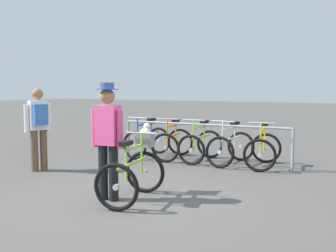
% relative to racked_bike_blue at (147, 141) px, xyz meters
% --- Properties ---
extents(ground_plane, '(80.00, 80.00, 0.00)m').
position_rel_racked_bike_blue_xyz_m(ground_plane, '(1.71, -3.34, -0.37)').
color(ground_plane, '#514F4C').
extents(bike_rack_rail, '(3.91, 0.18, 0.88)m').
position_rel_racked_bike_blue_xyz_m(bike_rack_rail, '(1.51, -0.13, 0.32)').
color(bike_rack_rail, '#99999E').
rests_on(bike_rack_rail, ground).
extents(racked_bike_blue, '(0.70, 1.11, 0.97)m').
position_rel_racked_bike_blue_xyz_m(racked_bike_blue, '(0.00, 0.00, 0.00)').
color(racked_bike_blue, black).
rests_on(racked_bike_blue, ground).
extents(racked_bike_orange, '(0.83, 1.21, 0.98)m').
position_rel_racked_bike_blue_xyz_m(racked_bike_orange, '(0.70, 0.02, -0.00)').
color(racked_bike_orange, black).
rests_on(racked_bike_orange, ground).
extents(racked_bike_lime, '(0.68, 1.11, 0.97)m').
position_rel_racked_bike_blue_xyz_m(racked_bike_lime, '(1.40, 0.04, -0.00)').
color(racked_bike_lime, black).
rests_on(racked_bike_lime, ground).
extents(racked_bike_white, '(0.76, 1.17, 0.98)m').
position_rel_racked_bike_blue_xyz_m(racked_bike_white, '(2.10, 0.06, -0.00)').
color(racked_bike_white, black).
rests_on(racked_bike_white, ground).
extents(racked_bike_yellow, '(0.82, 1.18, 0.97)m').
position_rel_racked_bike_blue_xyz_m(racked_bike_yellow, '(2.80, 0.08, -0.00)').
color(racked_bike_yellow, black).
rests_on(racked_bike_yellow, ground).
extents(featured_bicycle, '(0.85, 1.25, 1.09)m').
position_rel_racked_bike_blue_xyz_m(featured_bicycle, '(1.84, -3.20, 0.12)').
color(featured_bicycle, black).
rests_on(featured_bicycle, ground).
extents(person_with_featured_bike, '(0.53, 0.32, 1.72)m').
position_rel_racked_bike_blue_xyz_m(person_with_featured_bike, '(1.53, -3.44, 0.58)').
color(person_with_featured_bike, black).
rests_on(person_with_featured_bike, ground).
extents(pedestrian_with_backpack, '(0.43, 0.49, 1.64)m').
position_rel_racked_bike_blue_xyz_m(pedestrian_with_backpack, '(-0.95, -2.47, 0.57)').
color(pedestrian_with_backpack, brown).
rests_on(pedestrian_with_backpack, ground).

